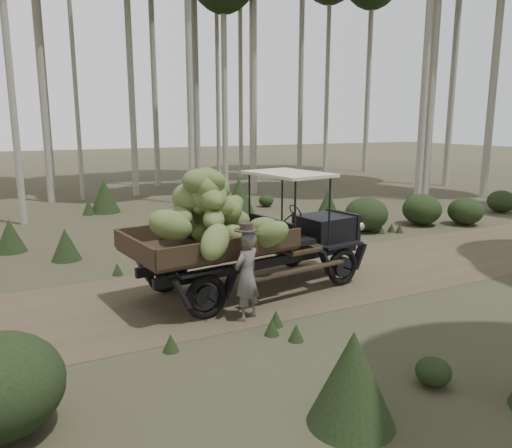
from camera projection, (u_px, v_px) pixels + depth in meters
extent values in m
plane|color=#473D2B|center=(319.00, 276.00, 11.93)|extent=(120.00, 120.00, 0.00)
cube|color=brown|center=(319.00, 276.00, 11.93)|extent=(70.00, 4.00, 0.01)
cube|color=black|center=(324.00, 228.00, 11.93)|extent=(1.26, 1.21, 0.62)
cube|color=black|center=(343.00, 225.00, 12.27)|extent=(0.26, 1.13, 0.70)
cube|color=black|center=(271.00, 232.00, 11.03)|extent=(0.30, 1.57, 0.62)
cube|color=#38281C|center=(208.00, 247.00, 10.18)|extent=(3.39, 2.42, 0.09)
cube|color=#38281C|center=(186.00, 228.00, 10.96)|extent=(3.13, 0.48, 0.36)
cube|color=#38281C|center=(235.00, 247.00, 9.32)|extent=(3.13, 0.48, 0.36)
cube|color=#38281C|center=(134.00, 248.00, 9.27)|extent=(0.33, 2.02, 0.36)
cube|color=beige|center=(289.00, 174.00, 11.05)|extent=(1.53, 2.07, 0.07)
cube|color=black|center=(245.00, 254.00, 11.27)|extent=(5.15, 0.79, 0.20)
cube|color=black|center=(267.00, 263.00, 10.58)|extent=(5.15, 0.79, 0.20)
torus|color=black|center=(292.00, 250.00, 12.67)|extent=(0.87, 0.26, 0.86)
torus|color=black|center=(342.00, 267.00, 11.22)|extent=(0.87, 0.26, 0.86)
torus|color=black|center=(166.00, 273.00, 10.74)|extent=(0.87, 0.26, 0.86)
torus|color=black|center=(206.00, 297.00, 9.28)|extent=(0.87, 0.26, 0.86)
sphere|color=beige|center=(331.00, 219.00, 12.72)|extent=(0.20, 0.20, 0.20)
sphere|color=beige|center=(360.00, 226.00, 11.90)|extent=(0.20, 0.20, 0.20)
ellipsoid|color=olive|center=(210.00, 233.00, 10.07)|extent=(0.98, 0.70, 0.57)
ellipsoid|color=olive|center=(229.00, 210.00, 10.58)|extent=(0.91, 0.94, 0.60)
ellipsoid|color=olive|center=(205.00, 195.00, 10.04)|extent=(0.86, 1.09, 0.57)
ellipsoid|color=olive|center=(210.00, 187.00, 9.87)|extent=(0.94, 1.07, 0.62)
ellipsoid|color=olive|center=(199.00, 225.00, 10.66)|extent=(0.92, 1.19, 0.84)
ellipsoid|color=olive|center=(214.00, 209.00, 10.50)|extent=(1.09, 0.65, 0.83)
ellipsoid|color=olive|center=(212.00, 202.00, 9.85)|extent=(1.14, 0.74, 0.84)
ellipsoid|color=olive|center=(210.00, 185.00, 10.13)|extent=(1.12, 0.83, 0.84)
ellipsoid|color=olive|center=(230.00, 228.00, 10.86)|extent=(0.96, 0.42, 0.73)
ellipsoid|color=olive|center=(230.00, 207.00, 11.07)|extent=(1.07, 0.90, 0.64)
ellipsoid|color=olive|center=(211.00, 198.00, 9.65)|extent=(0.43, 0.85, 0.55)
ellipsoid|color=olive|center=(204.00, 182.00, 9.99)|extent=(0.94, 0.58, 0.55)
ellipsoid|color=olive|center=(214.00, 225.00, 11.07)|extent=(0.84, 0.98, 0.69)
ellipsoid|color=olive|center=(203.00, 214.00, 10.39)|extent=(0.50, 0.87, 0.66)
ellipsoid|color=olive|center=(216.00, 196.00, 9.84)|extent=(0.65, 0.89, 0.62)
ellipsoid|color=olive|center=(207.00, 181.00, 9.99)|extent=(0.69, 0.96, 0.56)
ellipsoid|color=olive|center=(264.00, 227.00, 10.33)|extent=(0.81, 0.69, 0.45)
ellipsoid|color=olive|center=(180.00, 215.00, 9.97)|extent=(0.44, 0.92, 0.46)
ellipsoid|color=olive|center=(201.00, 201.00, 10.11)|extent=(0.86, 1.09, 0.70)
ellipsoid|color=olive|center=(209.00, 185.00, 9.90)|extent=(0.73, 1.16, 0.84)
ellipsoid|color=olive|center=(233.00, 237.00, 9.77)|extent=(0.79, 1.00, 0.74)
ellipsoid|color=olive|center=(171.00, 225.00, 9.30)|extent=(1.03, 0.62, 0.84)
ellipsoid|color=olive|center=(188.00, 198.00, 10.03)|extent=(0.67, 0.93, 0.62)
ellipsoid|color=olive|center=(201.00, 182.00, 9.76)|extent=(0.97, 0.68, 0.64)
ellipsoid|color=olive|center=(229.00, 222.00, 11.01)|extent=(1.17, 1.01, 0.71)
ellipsoid|color=olive|center=(214.00, 220.00, 9.65)|extent=(0.71, 0.95, 0.43)
ellipsoid|color=olive|center=(204.00, 198.00, 10.01)|extent=(0.85, 0.95, 0.68)
ellipsoid|color=olive|center=(215.00, 242.00, 8.99)|extent=(1.03, 1.06, 0.85)
ellipsoid|color=olive|center=(270.00, 234.00, 9.68)|extent=(0.97, 1.00, 0.79)
imported|color=#5B5853|center=(247.00, 276.00, 9.19)|extent=(0.73, 0.64, 1.69)
cylinder|color=#332924|center=(246.00, 230.00, 9.01)|extent=(0.61, 0.61, 0.02)
cylinder|color=#332924|center=(246.00, 227.00, 9.00)|extent=(0.30, 0.30, 0.14)
cylinder|color=#B2AD9E|center=(224.00, 46.00, 23.23)|extent=(0.28, 0.28, 14.19)
cylinder|color=#B2AD9E|center=(438.00, 14.00, 22.27)|extent=(0.23, 0.23, 16.68)
cylinder|color=#B2AD9E|center=(253.00, 32.00, 23.87)|extent=(0.37, 0.37, 15.68)
cylinder|color=#B2AD9E|center=(370.00, 38.00, 34.93)|extent=(0.36, 0.36, 18.77)
cylinder|color=#B2AD9E|center=(194.00, 2.00, 28.07)|extent=(0.37, 0.37, 20.45)
cylinder|color=#B2AD9E|center=(302.00, 16.00, 28.98)|extent=(0.32, 0.32, 19.32)
cylinder|color=#B2AD9E|center=(37.00, 21.00, 21.33)|extent=(0.32, 0.32, 15.72)
cylinder|color=#B2AD9E|center=(127.00, 10.00, 23.23)|extent=(0.31, 0.31, 17.47)
cylinder|color=#B2AD9E|center=(217.00, 20.00, 28.40)|extent=(0.24, 0.24, 18.54)
cylinder|color=#B2AD9E|center=(240.00, 14.00, 30.23)|extent=(0.27, 0.27, 20.09)
cylinder|color=#B2AD9E|center=(328.00, 33.00, 34.82)|extent=(0.32, 0.32, 19.30)
ellipsoid|color=#233319|center=(412.00, 200.00, 22.22)|extent=(0.51, 0.51, 0.41)
cone|color=#233319|center=(89.00, 208.00, 19.74)|extent=(0.52, 0.52, 0.58)
ellipsoid|color=#233319|center=(433.00, 372.00, 6.98)|extent=(0.50, 0.50, 0.40)
cone|color=#233319|center=(204.00, 195.00, 22.79)|extent=(0.63, 0.63, 0.70)
cone|color=#233319|center=(352.00, 378.00, 6.01)|extent=(1.09, 1.09, 1.21)
ellipsoid|color=#233319|center=(366.00, 214.00, 16.73)|extent=(1.43, 1.43, 1.15)
cone|color=#233319|center=(105.00, 196.00, 20.17)|extent=(1.20, 1.20, 1.33)
ellipsoid|color=#233319|center=(501.00, 201.00, 20.22)|extent=(1.11, 1.11, 0.89)
ellipsoid|color=#233319|center=(266.00, 201.00, 21.61)|extent=(0.64, 0.64, 0.51)
cone|color=#233319|center=(66.00, 244.00, 13.24)|extent=(0.78, 0.78, 0.87)
cone|color=#233319|center=(360.00, 211.00, 17.91)|extent=(0.84, 0.84, 0.93)
ellipsoid|color=#233319|center=(466.00, 211.00, 17.78)|extent=(1.23, 1.23, 0.98)
cone|color=#233319|center=(239.00, 195.00, 20.35)|extent=(1.25, 1.25, 1.39)
cone|color=#233319|center=(10.00, 236.00, 14.06)|extent=(0.86, 0.86, 0.95)
ellipsoid|color=#233319|center=(208.00, 225.00, 16.08)|extent=(0.90, 0.90, 0.72)
cone|color=#233319|center=(328.00, 207.00, 17.96)|extent=(1.11, 1.11, 1.23)
ellipsoid|color=#233319|center=(422.00, 209.00, 17.75)|extent=(1.36, 1.36, 1.09)
cone|color=#233319|center=(227.00, 248.00, 14.02)|extent=(0.27, 0.27, 0.30)
cone|color=#233319|center=(272.00, 327.00, 8.63)|extent=(0.27, 0.27, 0.30)
cone|color=#233319|center=(400.00, 228.00, 16.56)|extent=(0.27, 0.27, 0.30)
cone|color=#233319|center=(294.00, 245.00, 14.31)|extent=(0.27, 0.27, 0.30)
cone|color=#233319|center=(171.00, 343.00, 8.01)|extent=(0.27, 0.27, 0.30)
cone|color=#233319|center=(381.00, 229.00, 16.44)|extent=(0.27, 0.27, 0.30)
cone|color=#233319|center=(177.00, 256.00, 13.21)|extent=(0.27, 0.27, 0.30)
cone|color=#233319|center=(166.00, 257.00, 13.04)|extent=(0.27, 0.27, 0.30)
cone|color=#233319|center=(296.00, 332.00, 8.40)|extent=(0.27, 0.27, 0.30)
cone|color=#233319|center=(215.00, 258.00, 12.93)|extent=(0.27, 0.27, 0.30)
cone|color=#233319|center=(250.00, 246.00, 14.26)|extent=(0.27, 0.27, 0.30)
cone|color=#233319|center=(392.00, 228.00, 16.66)|extent=(0.27, 0.27, 0.30)
cone|color=#233319|center=(279.00, 249.00, 13.91)|extent=(0.27, 0.27, 0.30)
cone|color=#233319|center=(276.00, 318.00, 9.00)|extent=(0.27, 0.27, 0.30)
cone|color=#233319|center=(117.00, 269.00, 12.00)|extent=(0.27, 0.27, 0.30)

